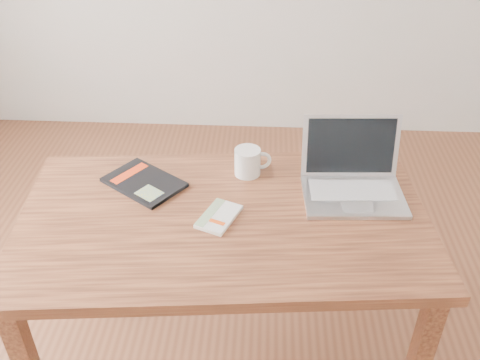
{
  "coord_description": "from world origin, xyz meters",
  "views": [
    {
      "loc": [
        0.1,
        -1.3,
        1.83
      ],
      "look_at": [
        0.03,
        0.11,
        0.85
      ],
      "focal_mm": 40.0,
      "sensor_mm": 36.0,
      "label": 1
    }
  ],
  "objects_px": {
    "black_guidebook": "(144,182)",
    "laptop": "(353,178)",
    "coffee_mug": "(248,161)",
    "white_guidebook": "(219,217)",
    "desk": "(224,237)"
  },
  "relations": [
    {
      "from": "black_guidebook",
      "to": "laptop",
      "type": "height_order",
      "value": "laptop"
    },
    {
      "from": "black_guidebook",
      "to": "laptop",
      "type": "distance_m",
      "value": 0.72
    },
    {
      "from": "laptop",
      "to": "coffee_mug",
      "type": "relative_size",
      "value": 2.62
    },
    {
      "from": "white_guidebook",
      "to": "black_guidebook",
      "type": "distance_m",
      "value": 0.33
    },
    {
      "from": "white_guidebook",
      "to": "coffee_mug",
      "type": "xyz_separation_m",
      "value": [
        0.08,
        0.26,
        0.05
      ]
    },
    {
      "from": "white_guidebook",
      "to": "laptop",
      "type": "distance_m",
      "value": 0.48
    },
    {
      "from": "white_guidebook",
      "to": "laptop",
      "type": "bearing_deg",
      "value": 44.99
    },
    {
      "from": "laptop",
      "to": "coffee_mug",
      "type": "xyz_separation_m",
      "value": [
        -0.36,
        0.08,
        0.0
      ]
    },
    {
      "from": "desk",
      "to": "white_guidebook",
      "type": "distance_m",
      "value": 0.1
    },
    {
      "from": "black_guidebook",
      "to": "laptop",
      "type": "relative_size",
      "value": 0.91
    },
    {
      "from": "desk",
      "to": "white_guidebook",
      "type": "height_order",
      "value": "white_guidebook"
    },
    {
      "from": "black_guidebook",
      "to": "white_guidebook",
      "type": "bearing_deg",
      "value": -86.52
    },
    {
      "from": "white_guidebook",
      "to": "coffee_mug",
      "type": "distance_m",
      "value": 0.28
    },
    {
      "from": "coffee_mug",
      "to": "black_guidebook",
      "type": "bearing_deg",
      "value": -178.73
    },
    {
      "from": "desk",
      "to": "laptop",
      "type": "bearing_deg",
      "value": 15.9
    }
  ]
}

